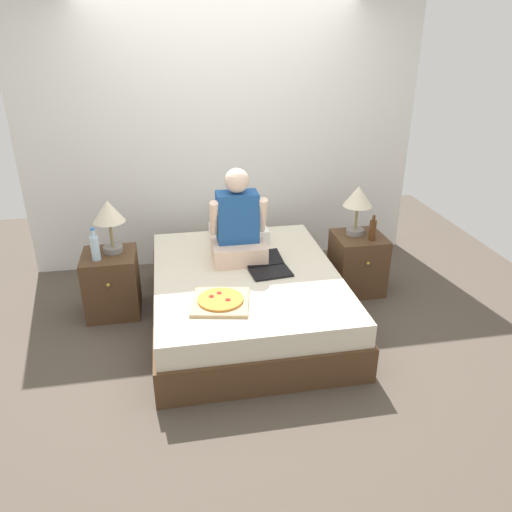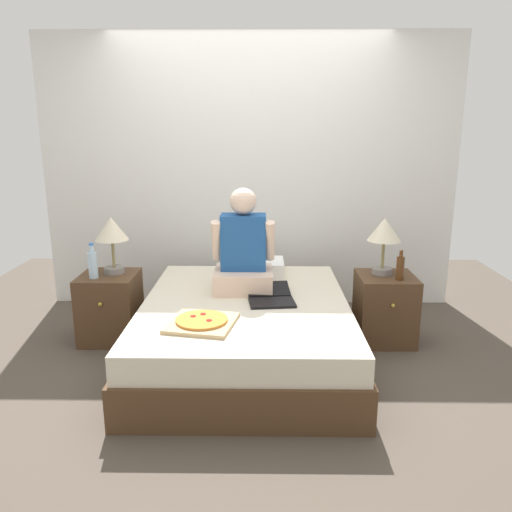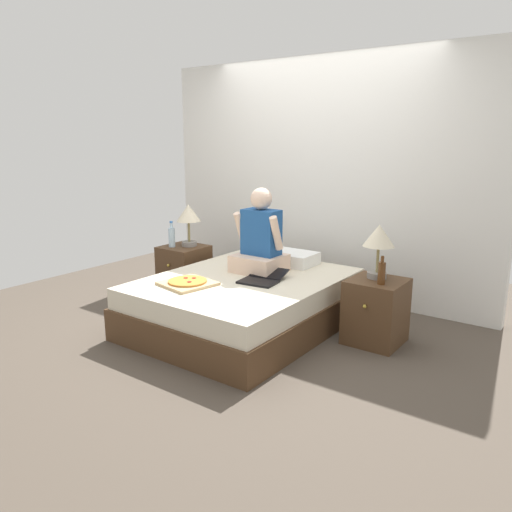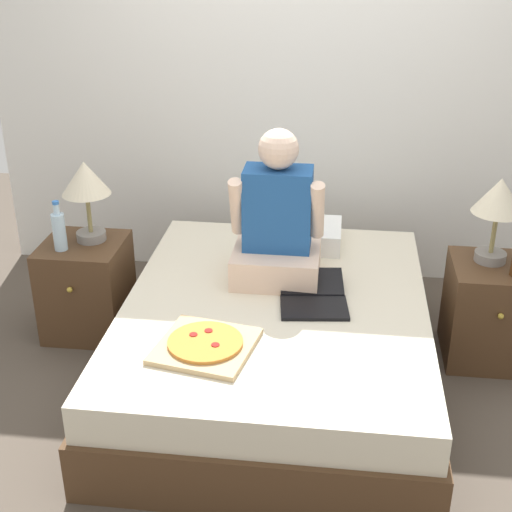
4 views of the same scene
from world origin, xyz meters
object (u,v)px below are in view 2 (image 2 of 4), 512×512
(lamp_on_right_nightstand, at_px, (384,234))
(laptop, at_px, (271,298))
(lamp_on_left_nightstand, at_px, (112,233))
(person_seated, at_px, (243,253))
(beer_bottle, at_px, (400,267))
(water_bottle, at_px, (93,264))
(nightstand_right, at_px, (385,308))
(bed, at_px, (246,331))
(nightstand_left, at_px, (110,307))
(pizza_box, at_px, (202,322))

(lamp_on_right_nightstand, distance_m, laptop, 1.05)
(lamp_on_left_nightstand, xyz_separation_m, person_seated, (1.04, -0.14, -0.12))
(beer_bottle, distance_m, person_seated, 1.20)
(lamp_on_right_nightstand, bearing_deg, water_bottle, -176.44)
(beer_bottle, height_order, person_seated, person_seated)
(lamp_on_left_nightstand, relative_size, nightstand_right, 0.83)
(bed, distance_m, lamp_on_left_nightstand, 1.31)
(bed, xyz_separation_m, laptop, (0.18, 0.01, 0.25))
(nightstand_left, relative_size, lamp_on_left_nightstand, 1.21)
(water_bottle, bearing_deg, nightstand_right, 2.26)
(lamp_on_right_nightstand, bearing_deg, bed, -159.05)
(nightstand_left, xyz_separation_m, laptop, (1.28, -0.35, 0.21))
(lamp_on_right_nightstand, height_order, pizza_box, lamp_on_right_nightstand)
(lamp_on_left_nightstand, bearing_deg, nightstand_left, -128.63)
(nightstand_left, relative_size, nightstand_right, 1.00)
(bed, distance_m, nightstand_left, 1.16)
(nightstand_right, height_order, laptop, nightstand_right)
(nightstand_left, bearing_deg, bed, -18.10)
(bed, bearing_deg, laptop, 2.39)
(water_bottle, bearing_deg, nightstand_left, 48.35)
(water_bottle, relative_size, lamp_on_right_nightstand, 0.61)
(person_seated, bearing_deg, laptop, -52.10)
(person_seated, bearing_deg, water_bottle, -179.92)
(water_bottle, distance_m, pizza_box, 1.19)
(nightstand_left, relative_size, person_seated, 0.70)
(lamp_on_left_nightstand, height_order, nightstand_right, lamp_on_left_nightstand)
(beer_bottle, xyz_separation_m, person_seated, (-1.19, 0.01, 0.11))
(nightstand_left, relative_size, beer_bottle, 2.36)
(water_bottle, height_order, nightstand_right, water_bottle)
(nightstand_left, height_order, person_seated, person_seated)
(bed, relative_size, nightstand_right, 3.54)
(person_seated, bearing_deg, lamp_on_right_nightstand, 7.22)
(water_bottle, height_order, beer_bottle, water_bottle)
(lamp_on_right_nightstand, xyz_separation_m, laptop, (-0.89, -0.40, -0.39))
(lamp_on_left_nightstand, relative_size, pizza_box, 0.96)
(water_bottle, bearing_deg, person_seated, 0.08)
(lamp_on_left_nightstand, distance_m, nightstand_right, 2.24)
(pizza_box, bearing_deg, person_seated, 71.90)
(pizza_box, bearing_deg, nightstand_left, 135.75)
(person_seated, height_order, pizza_box, person_seated)
(lamp_on_left_nightstand, bearing_deg, bed, -21.13)
(water_bottle, xyz_separation_m, person_seated, (1.16, 0.00, 0.09))
(water_bottle, bearing_deg, pizza_box, -38.37)
(bed, distance_m, pizza_box, 0.58)
(lamp_on_left_nightstand, height_order, person_seated, person_seated)
(nightstand_right, bearing_deg, laptop, -159.01)
(pizza_box, bearing_deg, bed, 60.32)
(beer_bottle, distance_m, pizza_box, 1.61)
(beer_bottle, bearing_deg, laptop, -165.68)
(laptop, bearing_deg, bed, -177.61)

